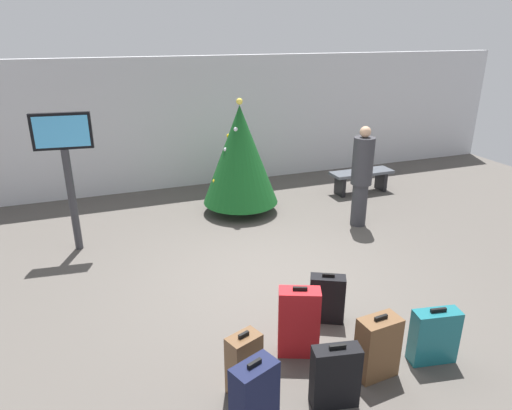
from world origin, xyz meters
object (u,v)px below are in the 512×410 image
flight_info_kiosk (66,157)px  suitcase_4 (434,336)px  suitcase_1 (254,404)px  suitcase_5 (299,322)px  suitcase_2 (378,347)px  suitcase_0 (327,299)px  holiday_tree (240,155)px  suitcase_3 (335,376)px  suitcase_6 (244,364)px  waiting_bench (361,177)px  traveller_0 (362,175)px

flight_info_kiosk → suitcase_4: flight_info_kiosk is taller
suitcase_1 → suitcase_5: bearing=47.1°
flight_info_kiosk → suitcase_2: (2.83, -4.15, -1.19)m
suitcase_0 → holiday_tree: bearing=87.4°
suitcase_3 → suitcase_4: (1.29, 0.17, -0.01)m
holiday_tree → suitcase_5: bearing=-100.2°
holiday_tree → suitcase_3: 5.08m
suitcase_0 → suitcase_5: suitcase_5 is taller
holiday_tree → suitcase_4: (0.54, -4.78, -0.84)m
suitcase_1 → suitcase_2: size_ratio=1.18×
suitcase_5 → suitcase_6: size_ratio=1.24×
suitcase_3 → flight_info_kiosk: bearing=117.1°
suitcase_1 → suitcase_3: suitcase_1 is taller
waiting_bench → suitcase_5: bearing=-129.4°
suitcase_6 → holiday_tree: bearing=71.7°
holiday_tree → suitcase_3: (-0.75, -4.95, -0.82)m
suitcase_0 → suitcase_2: suitcase_2 is taller
suitcase_4 → suitcase_6: suitcase_6 is taller
suitcase_2 → suitcase_6: size_ratio=1.05×
traveller_0 → suitcase_3: traveller_0 is taller
waiting_bench → suitcase_3: 6.23m
traveller_0 → suitcase_6: traveller_0 is taller
waiting_bench → suitcase_3: bearing=-124.8°
waiting_bench → suitcase_4: (-2.27, -4.94, -0.05)m
suitcase_4 → suitcase_3: bearing=-172.4°
waiting_bench → suitcase_5: size_ratio=1.66×
suitcase_3 → holiday_tree: bearing=81.4°
holiday_tree → suitcase_2: (-0.15, -4.75, -0.81)m
flight_info_kiosk → waiting_bench: size_ratio=1.59×
suitcase_3 → suitcase_0: bearing=64.5°
holiday_tree → waiting_bench: 2.93m
traveller_0 → suitcase_6: bearing=-136.2°
suitcase_2 → suitcase_6: suitcase_2 is taller
suitcase_3 → suitcase_6: same height
traveller_0 → suitcase_6: 4.59m
flight_info_kiosk → suitcase_3: bearing=-62.9°
suitcase_5 → suitcase_6: suitcase_5 is taller
suitcase_4 → holiday_tree: bearing=96.4°
holiday_tree → suitcase_2: 4.82m
flight_info_kiosk → traveller_0: bearing=-8.9°
suitcase_3 → suitcase_1: bearing=-171.6°
holiday_tree → suitcase_2: size_ratio=3.09×
suitcase_4 → suitcase_2: bearing=177.8°
suitcase_0 → suitcase_4: (0.71, -1.04, 0.00)m
waiting_bench → suitcase_4: suitcase_4 is taller
suitcase_3 → suitcase_2: bearing=18.4°
holiday_tree → flight_info_kiosk: 3.06m
suitcase_1 → suitcase_6: (0.11, 0.59, -0.08)m
suitcase_0 → suitcase_6: suitcase_6 is taller
traveller_0 → suitcase_0: size_ratio=2.81×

